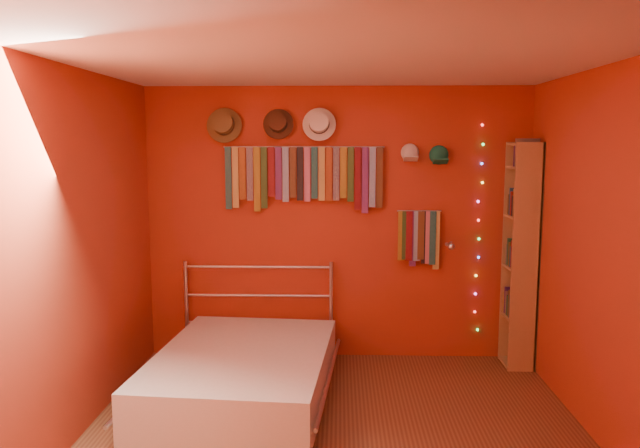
# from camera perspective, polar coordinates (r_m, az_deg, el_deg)

# --- Properties ---
(ground) EXTENTS (3.50, 3.50, 0.00)m
(ground) POSITION_cam_1_polar(r_m,az_deg,el_deg) (4.42, 1.44, -19.42)
(ground) COLOR brown
(ground) RESTS_ON ground
(back_wall) EXTENTS (3.50, 0.02, 2.50)m
(back_wall) POSITION_cam_1_polar(r_m,az_deg,el_deg) (5.74, 1.59, -0.00)
(back_wall) COLOR maroon
(back_wall) RESTS_ON ground
(right_wall) EXTENTS (0.02, 3.50, 2.50)m
(right_wall) POSITION_cam_1_polar(r_m,az_deg,el_deg) (4.37, 25.15, -3.12)
(right_wall) COLOR maroon
(right_wall) RESTS_ON ground
(left_wall) EXTENTS (0.02, 3.50, 2.50)m
(left_wall) POSITION_cam_1_polar(r_m,az_deg,el_deg) (4.38, -22.07, -2.92)
(left_wall) COLOR maroon
(left_wall) RESTS_ON ground
(ceiling) EXTENTS (3.50, 3.50, 0.02)m
(ceiling) POSITION_cam_1_polar(r_m,az_deg,el_deg) (3.97, 1.56, 14.72)
(ceiling) COLOR white
(ceiling) RESTS_ON back_wall
(tie_rack) EXTENTS (1.45, 0.03, 0.60)m
(tie_rack) POSITION_cam_1_polar(r_m,az_deg,el_deg) (5.64, -1.48, 4.58)
(tie_rack) COLOR silver
(tie_rack) RESTS_ON back_wall
(small_tie_rack) EXTENTS (0.40, 0.03, 0.54)m
(small_tie_rack) POSITION_cam_1_polar(r_m,az_deg,el_deg) (5.74, 9.07, -1.12)
(small_tie_rack) COLOR silver
(small_tie_rack) RESTS_ON back_wall
(fedora_olive) EXTENTS (0.32, 0.17, 0.31)m
(fedora_olive) POSITION_cam_1_polar(r_m,az_deg,el_deg) (5.69, -8.83, 9.00)
(fedora_olive) COLOR brown
(fedora_olive) RESTS_ON back_wall
(fedora_brown) EXTENTS (0.27, 0.15, 0.27)m
(fedora_brown) POSITION_cam_1_polar(r_m,az_deg,el_deg) (5.62, -3.87, 9.20)
(fedora_brown) COLOR #472919
(fedora_brown) RESTS_ON back_wall
(fedora_white) EXTENTS (0.30, 0.16, 0.29)m
(fedora_white) POSITION_cam_1_polar(r_m,az_deg,el_deg) (5.60, -0.08, 9.19)
(fedora_white) COLOR white
(fedora_white) RESTS_ON back_wall
(cap_white) EXTENTS (0.17, 0.21, 0.17)m
(cap_white) POSITION_cam_1_polar(r_m,az_deg,el_deg) (5.67, 8.21, 6.46)
(cap_white) COLOR white
(cap_white) RESTS_ON back_wall
(cap_green) EXTENTS (0.18, 0.22, 0.18)m
(cap_green) POSITION_cam_1_polar(r_m,az_deg,el_deg) (5.71, 10.82, 6.20)
(cap_green) COLOR #1A7753
(cap_green) RESTS_ON back_wall
(fairy_lights) EXTENTS (0.06, 0.02, 1.90)m
(fairy_lights) POSITION_cam_1_polar(r_m,az_deg,el_deg) (5.84, 14.33, -0.50)
(fairy_lights) COLOR #FF3333
(fairy_lights) RESTS_ON back_wall
(reading_lamp) EXTENTS (0.06, 0.27, 0.08)m
(reading_lamp) POSITION_cam_1_polar(r_m,az_deg,el_deg) (5.64, 11.86, -1.97)
(reading_lamp) COLOR silver
(reading_lamp) RESTS_ON back_wall
(bookshelf) EXTENTS (0.25, 0.34, 2.00)m
(bookshelf) POSITION_cam_1_polar(r_m,az_deg,el_deg) (5.79, 18.21, -2.64)
(bookshelf) COLOR #AC844D
(bookshelf) RESTS_ON ground
(bed) EXTENTS (1.52, 1.94, 0.91)m
(bed) POSITION_cam_1_polar(r_m,az_deg,el_deg) (5.02, -7.05, -13.40)
(bed) COLOR silver
(bed) RESTS_ON ground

